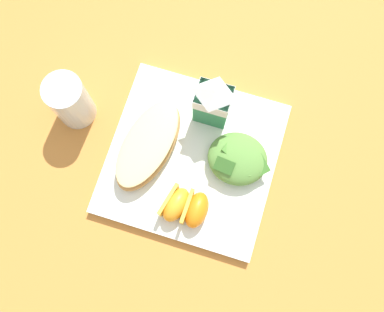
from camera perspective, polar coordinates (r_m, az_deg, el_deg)
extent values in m
plane|color=#C67A33|center=(0.75, 0.00, -0.47)|extent=(3.00, 3.00, 0.00)
cube|color=white|center=(0.74, 0.00, -0.33)|extent=(0.28, 0.28, 0.02)
ellipsoid|color=tan|center=(0.73, -5.76, 1.33)|extent=(0.11, 0.18, 0.03)
ellipsoid|color=#B22D19|center=(0.72, -5.84, 1.55)|extent=(0.10, 0.17, 0.01)
ellipsoid|color=#EAD184|center=(0.71, -5.90, 1.69)|extent=(0.10, 0.17, 0.01)
ellipsoid|color=#5B8E3D|center=(0.72, 6.02, -0.37)|extent=(0.10, 0.09, 0.04)
cube|color=#4C8433|center=(0.71, 5.26, 0.53)|extent=(0.04, 0.03, 0.02)
cube|color=#5B8E3D|center=(0.71, 6.69, -1.33)|extent=(0.03, 0.02, 0.01)
cube|color=#336023|center=(0.71, 7.38, -1.93)|extent=(0.04, 0.04, 0.01)
cube|color=#3D7028|center=(0.71, 8.96, -1.19)|extent=(0.04, 0.04, 0.01)
cube|color=#336023|center=(0.70, 4.28, -1.29)|extent=(0.03, 0.03, 0.01)
cube|color=#5B8E3D|center=(0.72, 5.90, 1.34)|extent=(0.04, 0.04, 0.01)
cube|color=#2D8451|center=(0.72, 2.74, 6.80)|extent=(0.06, 0.04, 0.09)
cube|color=white|center=(0.69, 2.86, 7.70)|extent=(0.06, 0.04, 0.03)
pyramid|color=white|center=(0.67, 2.97, 8.44)|extent=(0.06, 0.04, 0.02)
ellipsoid|color=orange|center=(0.70, -2.00, -6.47)|extent=(0.05, 0.07, 0.04)
cube|color=gold|center=(0.70, -3.13, -5.79)|extent=(0.02, 0.06, 0.03)
ellipsoid|color=orange|center=(0.70, 0.61, -7.13)|extent=(0.04, 0.06, 0.04)
cube|color=gold|center=(0.70, -0.65, -6.70)|extent=(0.01, 0.06, 0.03)
cylinder|color=silver|center=(0.76, -15.74, 6.98)|extent=(0.07, 0.07, 0.11)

